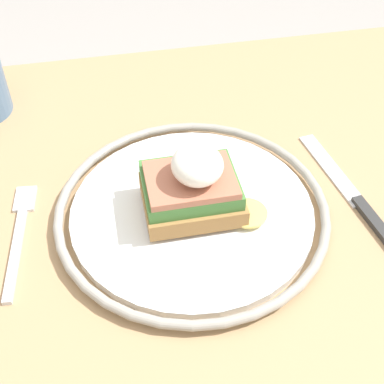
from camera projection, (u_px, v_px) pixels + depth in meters
name	position (u px, v px, depth m)	size (l,w,h in m)	color
dining_table	(221.00, 313.00, 0.61)	(1.07, 0.79, 0.73)	tan
plate	(192.00, 210.00, 0.56)	(0.29, 0.29, 0.02)	white
sandwich	(193.00, 186.00, 0.53)	(0.12, 0.08, 0.08)	#9E703D
fork	(19.00, 233.00, 0.54)	(0.03, 0.15, 0.00)	silver
knife	(357.00, 200.00, 0.58)	(0.04, 0.20, 0.01)	#2D2D2D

